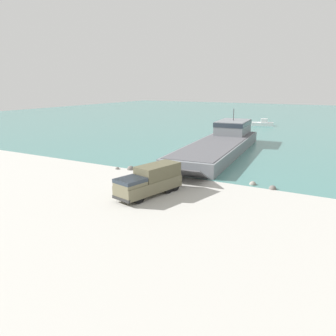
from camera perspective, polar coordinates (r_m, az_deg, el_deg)
The scene contains 11 objects.
ground_plane at distance 41.08m, azimuth -2.78°, elevation -2.50°, with size 240.00×240.00×0.00m, color #B7B5AD.
water_surface at distance 129.84m, azimuth 19.71°, elevation 8.26°, with size 240.00×180.00×0.01m, color #477F7A.
landing_craft at distance 61.06m, azimuth 9.36°, elevation 4.52°, with size 10.86×37.13×7.15m.
military_truck at distance 36.01m, azimuth -3.16°, elevation -2.16°, with size 4.42×8.58×3.25m.
soldier_on_ramp at distance 38.31m, azimuth -6.08°, elevation -2.23°, with size 0.49×0.37×1.75m.
moored_boat_a at distance 102.00m, azimuth 16.17°, elevation 7.47°, with size 6.52×3.73×2.08m.
cargo_crate at distance 37.64m, azimuth -8.67°, elevation -3.70°, with size 0.67×0.81×0.67m, color #4C4738.
shoreline_rock_a at distance 41.40m, azimuth 14.53°, elevation -2.82°, with size 0.84×0.84×0.84m, color gray.
shoreline_rock_b at distance 47.97m, azimuth -8.82°, elevation -0.18°, with size 0.64×0.64×0.64m, color gray.
shoreline_rock_c at distance 47.45m, azimuth -6.52°, elevation -0.26°, with size 1.08×1.08×1.08m, color #66605B.
shoreline_rock_d at distance 40.33m, azimuth 17.73°, elevation -3.51°, with size 0.88×0.88×0.88m, color #66605B.
Camera 1 is at (20.65, -33.47, 11.88)m, focal length 35.00 mm.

